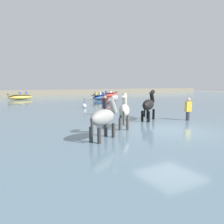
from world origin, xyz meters
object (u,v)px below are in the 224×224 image
at_px(person_wading_mid, 188,112).
at_px(boat_distant_west, 106,100).
at_px(channel_buoy, 84,106).
at_px(boat_mid_channel, 20,97).
at_px(person_onlooker_right, 105,108).
at_px(horse_lead_pinto, 124,111).
at_px(horse_trailing_grey, 104,118).
at_px(horse_flank_black, 149,106).
at_px(boat_far_inshore, 100,97).
at_px(boat_distant_east, 110,95).

bearing_deg(person_wading_mid, boat_distant_west, 83.99).
distance_m(person_wading_mid, channel_buoy, 8.89).
relative_size(boat_mid_channel, person_onlooker_right, 1.89).
bearing_deg(boat_mid_channel, horse_lead_pinto, -85.75).
distance_m(horse_trailing_grey, boat_mid_channel, 22.91).
relative_size(horse_trailing_grey, horse_flank_black, 0.96).
xyz_separation_m(boat_distant_west, person_onlooker_right, (-4.19, -7.47, 0.16)).
bearing_deg(horse_trailing_grey, person_onlooker_right, 61.34).
relative_size(boat_mid_channel, boat_far_inshore, 0.97).
height_order(boat_mid_channel, boat_distant_west, boat_mid_channel).
relative_size(horse_trailing_grey, boat_distant_east, 0.60).
bearing_deg(boat_distant_east, boat_distant_west, -121.45).
xyz_separation_m(horse_flank_black, boat_far_inshore, (4.86, 15.45, -0.48)).
height_order(boat_mid_channel, channel_buoy, boat_mid_channel).
distance_m(horse_trailing_grey, person_onlooker_right, 5.96).
height_order(horse_flank_black, boat_distant_east, horse_flank_black).
bearing_deg(horse_flank_black, channel_buoy, 94.83).
height_order(boat_distant_east, channel_buoy, boat_distant_east).
bearing_deg(horse_trailing_grey, boat_far_inshore, 63.56).
relative_size(horse_trailing_grey, boat_mid_channel, 0.63).
height_order(horse_lead_pinto, boat_mid_channel, horse_lead_pinto).
relative_size(boat_distant_east, channel_buoy, 3.90).
relative_size(boat_distant_east, person_onlooker_right, 1.98).
relative_size(horse_flank_black, boat_distant_east, 0.63).
distance_m(horse_lead_pinto, boat_distant_east, 23.37).
distance_m(boat_distant_west, channel_buoy, 4.62).
relative_size(boat_distant_west, boat_far_inshore, 0.91).
bearing_deg(boat_distant_west, person_onlooker_right, -119.29).
relative_size(horse_lead_pinto, person_onlooker_right, 1.19).
height_order(person_onlooker_right, channel_buoy, person_onlooker_right).
xyz_separation_m(boat_distant_east, boat_distant_west, (-5.70, -9.33, -0.03)).
xyz_separation_m(horse_trailing_grey, boat_mid_channel, (0.18, 22.91, -0.42)).
bearing_deg(boat_distant_west, horse_trailing_grey, -119.03).
xyz_separation_m(boat_far_inshore, person_onlooker_right, (-6.03, -12.65, 0.14)).
height_order(horse_flank_black, boat_mid_channel, horse_flank_black).
xyz_separation_m(boat_far_inshore, person_wading_mid, (-3.04, -16.56, 0.14)).
bearing_deg(horse_flank_black, person_onlooker_right, 112.71).
bearing_deg(horse_flank_black, boat_distant_east, 66.02).
height_order(horse_lead_pinto, boat_far_inshore, horse_lead_pinto).
bearing_deg(boat_distant_west, horse_lead_pinto, -114.99).
bearing_deg(horse_trailing_grey, person_wading_mid, 12.65).
height_order(horse_lead_pinto, person_onlooker_right, horse_lead_pinto).
bearing_deg(horse_flank_black, boat_distant_west, 73.65).
xyz_separation_m(horse_trailing_grey, boat_far_inshore, (8.89, 17.87, -0.43)).
height_order(horse_flank_black, boat_distant_west, horse_flank_black).
bearing_deg(horse_lead_pinto, boat_far_inshore, 66.66).
xyz_separation_m(boat_distant_west, person_wading_mid, (-1.20, -11.38, 0.16)).
bearing_deg(channel_buoy, boat_distant_west, 37.90).
height_order(horse_lead_pinto, horse_trailing_grey, horse_trailing_grey).
bearing_deg(horse_trailing_grey, horse_lead_pinto, 38.06).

